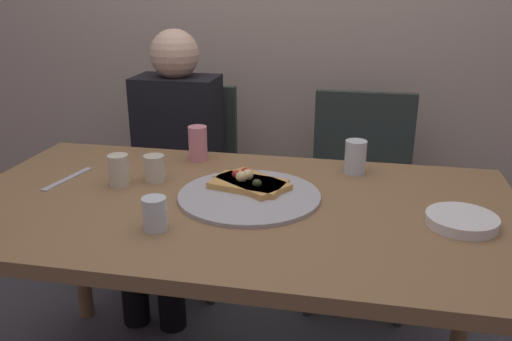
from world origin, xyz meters
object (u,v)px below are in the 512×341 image
at_px(tumbler_far, 355,157).
at_px(plate_stack, 462,220).
at_px(chair_right, 360,184).
at_px(soda_can, 198,143).
at_px(guest_in_sweater, 172,156).
at_px(pizza_slice_last, 248,183).
at_px(pizza_tray, 249,196).
at_px(tumbler_near, 154,168).
at_px(pizza_slice_extra, 252,182).
at_px(short_glass, 155,214).
at_px(table_knife, 68,179).
at_px(dining_table, 235,226).
at_px(wine_glass, 119,170).
at_px(chair_left, 185,172).

height_order(tumbler_far, plate_stack, tumbler_far).
distance_m(tumbler_far, chair_right, 0.60).
xyz_separation_m(soda_can, guest_in_sweater, (-0.23, 0.34, -0.17)).
bearing_deg(pizza_slice_last, tumbler_far, 35.37).
bearing_deg(pizza_tray, tumbler_far, 43.17).
xyz_separation_m(pizza_tray, tumbler_near, (-0.32, 0.08, 0.04)).
bearing_deg(plate_stack, pizza_slice_extra, 166.57).
bearing_deg(guest_in_sweater, short_glass, 107.75).
bearing_deg(guest_in_sweater, chair_right, -169.38).
distance_m(tumbler_far, plate_stack, 0.45).
bearing_deg(table_knife, pizza_slice_last, -77.52).
xyz_separation_m(dining_table, tumbler_far, (0.34, 0.32, 0.13)).
bearing_deg(pizza_slice_last, soda_can, 133.02).
relative_size(dining_table, plate_stack, 8.82).
bearing_deg(tumbler_near, soda_can, 72.63).
height_order(tumbler_near, soda_can, soda_can).
height_order(tumbler_far, guest_in_sweater, guest_in_sweater).
relative_size(wine_glass, chair_right, 0.11).
distance_m(soda_can, guest_in_sweater, 0.45).
xyz_separation_m(tumbler_near, plate_stack, (0.91, -0.15, -0.03)).
relative_size(tumbler_near, guest_in_sweater, 0.07).
relative_size(dining_table, pizza_tray, 3.87).
relative_size(tumbler_near, chair_right, 0.09).
height_order(dining_table, short_glass, short_glass).
bearing_deg(pizza_tray, plate_stack, -7.09).
distance_m(short_glass, chair_left, 1.13).
bearing_deg(chair_right, dining_table, 66.69).
bearing_deg(short_glass, pizza_slice_last, 60.34).
xyz_separation_m(dining_table, chair_left, (-0.45, 0.84, -0.16)).
bearing_deg(dining_table, tumbler_near, 158.26).
bearing_deg(tumbler_near, chair_left, 102.23).
distance_m(plate_stack, chair_right, 0.95).
distance_m(pizza_slice_extra, soda_can, 0.34).
distance_m(tumbler_far, soda_can, 0.55).
xyz_separation_m(chair_left, guest_in_sweater, (0.00, -0.15, 0.13)).
relative_size(tumbler_near, chair_left, 0.09).
bearing_deg(tumbler_near, pizza_slice_last, -3.85).
bearing_deg(table_knife, chair_right, -40.37).
distance_m(tumbler_near, short_glass, 0.35).
relative_size(wine_glass, guest_in_sweater, 0.08).
bearing_deg(soda_can, tumbler_far, -2.89).
distance_m(pizza_tray, pizza_slice_last, 0.06).
bearing_deg(pizza_slice_last, chair_left, 121.88).
distance_m(pizza_slice_last, chair_right, 0.86).
relative_size(dining_table, table_knife, 7.40).
relative_size(pizza_slice_last, chair_right, 0.27).
height_order(pizza_tray, chair_right, chair_right).
relative_size(plate_stack, guest_in_sweater, 0.16).
distance_m(soda_can, chair_right, 0.82).
relative_size(short_glass, plate_stack, 0.47).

